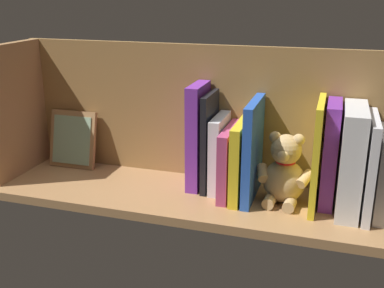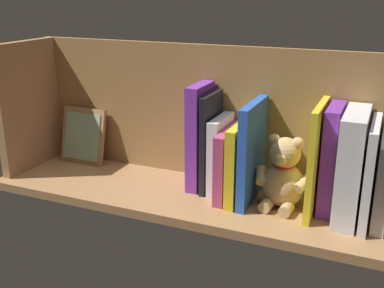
{
  "view_description": "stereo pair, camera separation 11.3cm",
  "coord_description": "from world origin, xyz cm",
  "px_view_note": "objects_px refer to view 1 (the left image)",
  "views": [
    {
      "loc": [
        -31.71,
        102.24,
        48.47
      ],
      "look_at": [
        0.0,
        0.0,
        12.74
      ],
      "focal_mm": 43.83,
      "sensor_mm": 36.0,
      "label": 1
    },
    {
      "loc": [
        -42.29,
        98.34,
        48.47
      ],
      "look_at": [
        0.0,
        0.0,
        12.74
      ],
      "focal_mm": 43.83,
      "sensor_mm": 36.0,
      "label": 2
    }
  ],
  "objects_px": {
    "dictionary_thick_white": "(351,160)",
    "teddy_bear": "(284,172)",
    "book_0": "(382,173)",
    "picture_frame_leaning": "(73,139)"
  },
  "relations": [
    {
      "from": "dictionary_thick_white",
      "to": "teddy_bear",
      "type": "distance_m",
      "value": 0.15
    },
    {
      "from": "book_0",
      "to": "teddy_bear",
      "type": "distance_m",
      "value": 0.21
    },
    {
      "from": "dictionary_thick_white",
      "to": "teddy_bear",
      "type": "xyz_separation_m",
      "value": [
        0.14,
        0.01,
        -0.04
      ]
    },
    {
      "from": "teddy_bear",
      "to": "picture_frame_leaning",
      "type": "relative_size",
      "value": 1.08
    },
    {
      "from": "dictionary_thick_white",
      "to": "teddy_bear",
      "type": "height_order",
      "value": "dictionary_thick_white"
    },
    {
      "from": "book_0",
      "to": "dictionary_thick_white",
      "type": "bearing_deg",
      "value": 5.51
    },
    {
      "from": "book_0",
      "to": "teddy_bear",
      "type": "bearing_deg",
      "value": 3.18
    },
    {
      "from": "dictionary_thick_white",
      "to": "picture_frame_leaning",
      "type": "distance_m",
      "value": 0.75
    },
    {
      "from": "book_0",
      "to": "dictionary_thick_white",
      "type": "xyz_separation_m",
      "value": [
        0.07,
        0.01,
        0.03
      ]
    },
    {
      "from": "book_0",
      "to": "dictionary_thick_white",
      "type": "height_order",
      "value": "dictionary_thick_white"
    }
  ]
}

